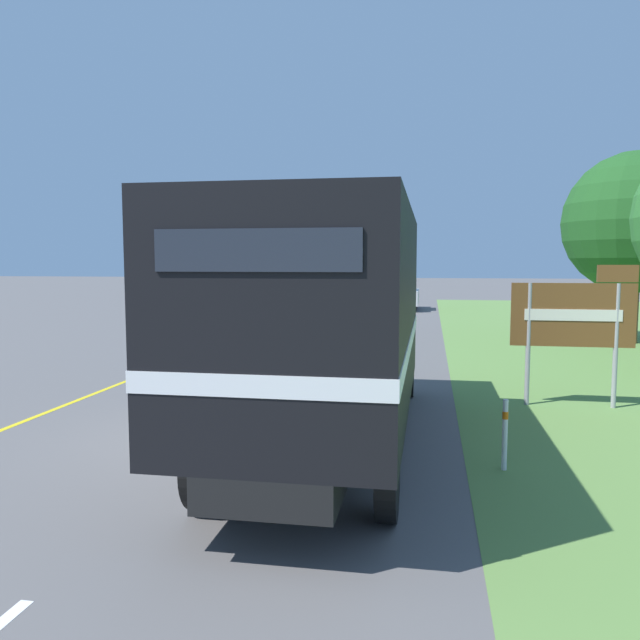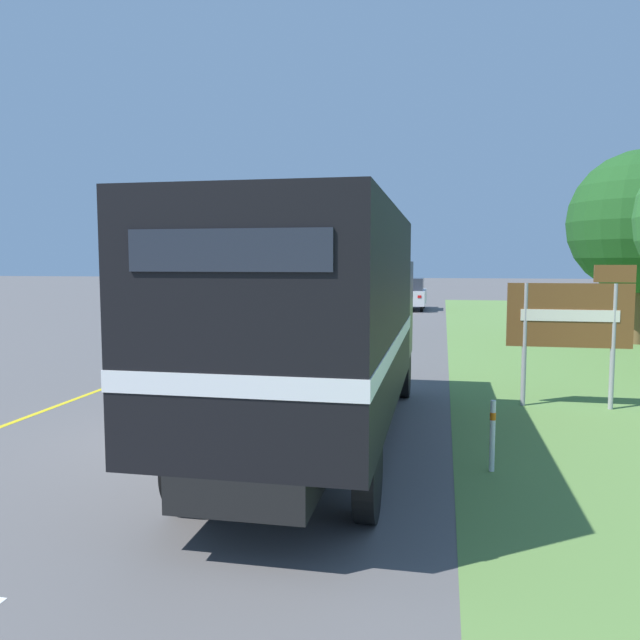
{
  "view_description": "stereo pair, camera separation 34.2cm",
  "coord_description": "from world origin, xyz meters",
  "views": [
    {
      "loc": [
        3.19,
        -9.23,
        2.75
      ],
      "look_at": [
        0.3,
        7.14,
        1.2
      ],
      "focal_mm": 35.0,
      "sensor_mm": 36.0,
      "label": 1
    },
    {
      "loc": [
        3.52,
        -9.16,
        2.75
      ],
      "look_at": [
        0.3,
        7.14,
        1.2
      ],
      "focal_mm": 35.0,
      "sensor_mm": 36.0,
      "label": 2
    }
  ],
  "objects": [
    {
      "name": "ground_plane",
      "position": [
        0.0,
        0.0,
        0.0
      ],
      "size": [
        200.0,
        200.0,
        0.0
      ],
      "primitive_type": "plane",
      "color": "#5B5959"
    },
    {
      "name": "edge_line_yellow",
      "position": [
        -3.7,
        11.44,
        0.0
      ],
      "size": [
        0.12,
        51.27,
        0.01
      ],
      "primitive_type": "cube",
      "color": "yellow",
      "rests_on": "ground"
    },
    {
      "name": "centre_dash_near",
      "position": [
        0.0,
        0.42,
        0.0
      ],
      "size": [
        0.12,
        2.6,
        0.01
      ],
      "primitive_type": "cube",
      "color": "white",
      "rests_on": "ground"
    },
    {
      "name": "centre_dash_mid_a",
      "position": [
        0.0,
        7.02,
        0.0
      ],
      "size": [
        0.12,
        2.6,
        0.01
      ],
      "primitive_type": "cube",
      "color": "white",
      "rests_on": "ground"
    },
    {
      "name": "centre_dash_mid_b",
      "position": [
        0.0,
        13.62,
        0.0
      ],
      "size": [
        0.12,
        2.6,
        0.01
      ],
      "primitive_type": "cube",
      "color": "white",
      "rests_on": "ground"
    },
    {
      "name": "centre_dash_far",
      "position": [
        0.0,
        20.22,
        0.0
      ],
      "size": [
        0.12,
        2.6,
        0.01
      ],
      "primitive_type": "cube",
      "color": "white",
      "rests_on": "ground"
    },
    {
      "name": "centre_dash_farthest",
      "position": [
        0.0,
        26.82,
        0.0
      ],
      "size": [
        0.12,
        2.6,
        0.01
      ],
      "primitive_type": "cube",
      "color": "white",
      "rests_on": "ground"
    },
    {
      "name": "horse_trailer_truck",
      "position": [
        1.76,
        -0.26,
        1.93
      ],
      "size": [
        2.4,
        8.41,
        3.42
      ],
      "color": "black",
      "rests_on": "ground"
    },
    {
      "name": "lead_car_white",
      "position": [
        -1.96,
        14.23,
        0.99
      ],
      "size": [
        1.8,
        4.52,
        1.96
      ],
      "color": "black",
      "rests_on": "ground"
    },
    {
      "name": "lead_car_silver_ahead",
      "position": [
        1.65,
        27.03,
        0.93
      ],
      "size": [
        1.8,
        4.31,
        1.83
      ],
      "color": "black",
      "rests_on": "ground"
    },
    {
      "name": "highway_sign",
      "position": [
        5.9,
        3.13,
        1.7
      ],
      "size": [
        2.25,
        0.09,
        2.7
      ],
      "color": "#9E9EA3",
      "rests_on": "ground"
    },
    {
      "name": "delineator_post",
      "position": [
        4.19,
        -0.89,
        0.51
      ],
      "size": [
        0.08,
        0.08,
        0.95
      ],
      "color": "white",
      "rests_on": "ground"
    }
  ]
}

